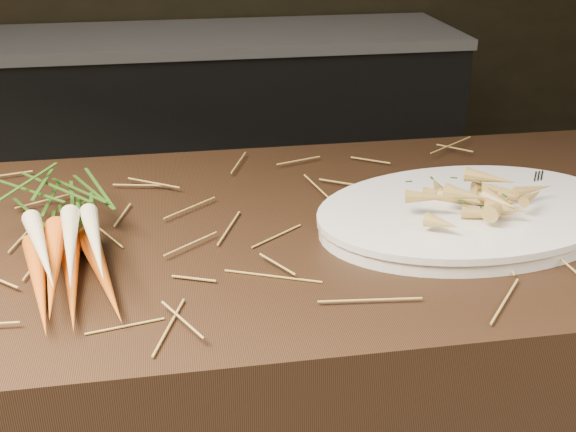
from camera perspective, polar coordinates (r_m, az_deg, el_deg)
The scene contains 6 objects.
back_counter at distance 3.04m, azimuth -4.52°, elevation 6.52°, with size 1.82×0.62×0.84m.
straw_bedding at distance 1.10m, azimuth -11.66°, elevation -0.97°, with size 1.40×0.60×0.02m, color olive, non-canonical shape.
root_veg_bunch at distance 1.08m, azimuth -17.21°, elevation -0.29°, with size 0.20×0.46×0.08m.
serving_platter at distance 1.14m, azimuth 14.12°, elevation -0.04°, with size 0.48×0.32×0.03m, color white, non-canonical shape.
roasted_veg_heap at distance 1.13m, azimuth 14.32°, elevation 1.77°, with size 0.23×0.17×0.05m, color olive, non-canonical shape.
serving_fork at distance 1.21m, azimuth 21.59°, elevation 1.23°, with size 0.02×0.18×0.00m, color silver.
Camera 1 is at (0.06, -0.69, 1.38)m, focal length 45.00 mm.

